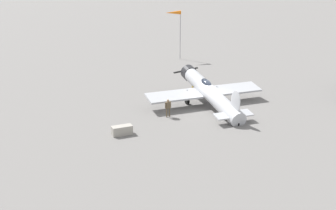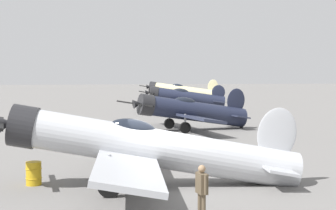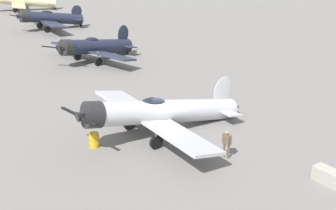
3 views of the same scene
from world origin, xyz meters
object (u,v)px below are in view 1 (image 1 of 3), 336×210
object	(u,v)px
airplane_foreground	(208,92)
equipment_crate	(122,130)
fuel_drum	(194,90)
windsock_mast	(174,15)
ground_crew_mechanic	(168,106)

from	to	relation	value
airplane_foreground	equipment_crate	world-z (taller)	airplane_foreground
fuel_drum	windsock_mast	bearing A→B (deg)	-112.04
equipment_crate	ground_crew_mechanic	bearing A→B (deg)	-159.93
ground_crew_mechanic	equipment_crate	world-z (taller)	ground_crew_mechanic
airplane_foreground	equipment_crate	distance (m)	10.31
airplane_foreground	equipment_crate	xyz separation A→B (m)	(9.91, 2.65, -1.07)
equipment_crate	fuel_drum	size ratio (longest dim) A/B	1.89
ground_crew_mechanic	fuel_drum	distance (m)	7.63
airplane_foreground	ground_crew_mechanic	xyz separation A→B (m)	(4.77, 0.78, -0.46)
ground_crew_mechanic	windsock_mast	xyz separation A→B (m)	(-12.51, -21.43, 5.49)
ground_crew_mechanic	windsock_mast	distance (m)	25.41
ground_crew_mechanic	equipment_crate	size ratio (longest dim) A/B	0.97
equipment_crate	airplane_foreground	bearing A→B (deg)	-165.02
airplane_foreground	windsock_mast	size ratio (longest dim) A/B	1.68
ground_crew_mechanic	fuel_drum	size ratio (longest dim) A/B	1.84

